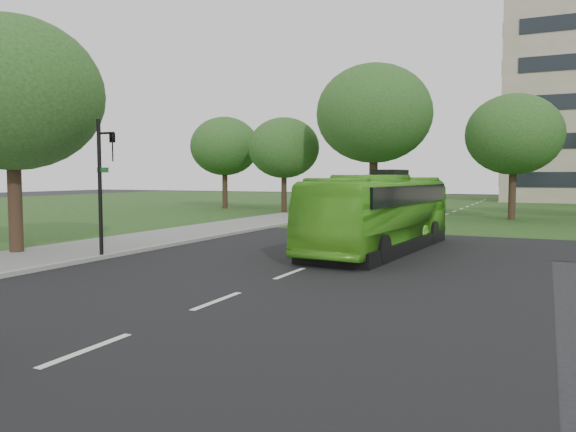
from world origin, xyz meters
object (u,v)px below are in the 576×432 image
object	(u,v)px
bus	(381,213)
traffic_light	(103,177)
tree_side_near	(11,94)
tree_park_b	(374,114)
tree_park_a	(284,148)
tree_park_c	(514,135)
tree_park_f	(225,146)

from	to	relation	value
bus	traffic_light	distance (m)	10.26
tree_side_near	traffic_light	distance (m)	4.64
tree_park_b	traffic_light	xyz separation A→B (m)	(-2.49, -24.27, -4.46)
tree_park_a	tree_park_c	distance (m)	17.00
tree_park_b	traffic_light	distance (m)	24.80
tree_park_b	traffic_light	size ratio (longest dim) A/B	2.25
tree_park_a	tree_park_f	size ratio (longest dim) A/B	0.93
tree_side_near	tree_park_c	bearing A→B (deg)	58.92
tree_park_c	tree_side_near	distance (m)	29.58
tree_park_b	tree_park_f	distance (m)	15.13
tree_park_b	bus	distance (m)	19.78
tree_park_a	bus	xyz separation A→B (m)	(13.27, -19.40, -3.63)
bus	traffic_light	size ratio (longest dim) A/B	2.18
bus	tree_park_f	bearing A→B (deg)	137.28
tree_park_f	traffic_light	size ratio (longest dim) A/B	1.68
tree_park_a	tree_side_near	xyz separation A→B (m)	(1.70, -26.28, 0.69)
tree_park_f	tree_side_near	xyz separation A→B (m)	(8.56, -28.57, 0.30)
tree_park_a	traffic_light	bearing A→B (deg)	-78.48
tree_park_a	tree_side_near	size ratio (longest dim) A/B	0.88
tree_park_c	tree_park_f	distance (m)	24.05
tree_park_c	tree_park_f	size ratio (longest dim) A/B	1.02
tree_side_near	bus	xyz separation A→B (m)	(11.57, 6.87, -4.32)
tree_park_a	bus	world-z (taller)	tree_park_a
traffic_light	bus	bearing A→B (deg)	34.97
tree_park_b	tree_side_near	size ratio (longest dim) A/B	1.27
tree_park_c	bus	distance (m)	19.27
tree_park_f	traffic_light	bearing A→B (deg)	-66.58
bus	traffic_light	bearing A→B (deg)	-137.95
traffic_light	tree_park_b	bearing A→B (deg)	81.46
tree_park_b	tree_park_f	world-z (taller)	tree_park_b
tree_park_a	tree_park_b	bearing A→B (deg)	-9.88
tree_side_near	bus	bearing A→B (deg)	30.72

